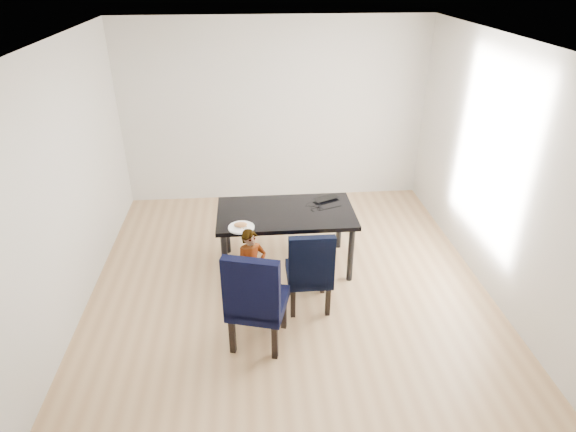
{
  "coord_description": "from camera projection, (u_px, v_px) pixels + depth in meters",
  "views": [
    {
      "loc": [
        -0.4,
        -4.46,
        3.36
      ],
      "look_at": [
        0.0,
        0.2,
        0.85
      ],
      "focal_mm": 30.0,
      "sensor_mm": 36.0,
      "label": 1
    }
  ],
  "objects": [
    {
      "name": "floor",
      "position": [
        289.0,
        289.0,
        5.54
      ],
      "size": [
        4.5,
        5.0,
        0.01
      ],
      "primitive_type": "cube",
      "color": "tan",
      "rests_on": "ground"
    },
    {
      "name": "ceiling",
      "position": [
        290.0,
        42.0,
        4.25
      ],
      "size": [
        4.5,
        5.0,
        0.01
      ],
      "primitive_type": "cube",
      "color": "white",
      "rests_on": "wall_back"
    },
    {
      "name": "wall_back",
      "position": [
        275.0,
        113.0,
        7.09
      ],
      "size": [
        4.5,
        0.01,
        2.7
      ],
      "primitive_type": "cube",
      "color": "silver",
      "rests_on": "ground"
    },
    {
      "name": "wall_front",
      "position": [
        329.0,
        365.0,
        2.7
      ],
      "size": [
        4.5,
        0.01,
        2.7
      ],
      "primitive_type": "cube",
      "color": "white",
      "rests_on": "ground"
    },
    {
      "name": "wall_left",
      "position": [
        61.0,
        190.0,
        4.72
      ],
      "size": [
        0.01,
        5.0,
        2.7
      ],
      "primitive_type": "cube",
      "color": "silver",
      "rests_on": "ground"
    },
    {
      "name": "wall_right",
      "position": [
        503.0,
        175.0,
        5.06
      ],
      "size": [
        0.01,
        5.0,
        2.7
      ],
      "primitive_type": "cube",
      "color": "silver",
      "rests_on": "ground"
    },
    {
      "name": "dining_table",
      "position": [
        286.0,
        239.0,
        5.79
      ],
      "size": [
        1.6,
        0.9,
        0.75
      ],
      "primitive_type": "cube",
      "color": "black",
      "rests_on": "floor"
    },
    {
      "name": "chair_left",
      "position": [
        258.0,
        295.0,
        4.56
      ],
      "size": [
        0.65,
        0.66,
        1.08
      ],
      "primitive_type": "cube",
      "rotation": [
        0.0,
        0.0,
        -0.27
      ],
      "color": "black",
      "rests_on": "floor"
    },
    {
      "name": "chair_right",
      "position": [
        309.0,
        267.0,
        5.07
      ],
      "size": [
        0.47,
        0.49,
        0.97
      ],
      "primitive_type": "cube",
      "rotation": [
        0.0,
        0.0,
        -0.01
      ],
      "color": "black",
      "rests_on": "floor"
    },
    {
      "name": "child",
      "position": [
        252.0,
        268.0,
        5.12
      ],
      "size": [
        0.38,
        0.32,
        0.9
      ],
      "primitive_type": "imported",
      "rotation": [
        0.0,
        0.0,
        0.35
      ],
      "color": "orange",
      "rests_on": "floor"
    },
    {
      "name": "plate",
      "position": [
        241.0,
        227.0,
        5.27
      ],
      "size": [
        0.36,
        0.36,
        0.02
      ],
      "primitive_type": "cylinder",
      "rotation": [
        0.0,
        0.0,
        -0.3
      ],
      "color": "white",
      "rests_on": "dining_table"
    },
    {
      "name": "sandwich",
      "position": [
        241.0,
        225.0,
        5.25
      ],
      "size": [
        0.15,
        0.09,
        0.06
      ],
      "primitive_type": "ellipsoid",
      "rotation": [
        0.0,
        0.0,
        0.13
      ],
      "color": "#CA8348",
      "rests_on": "plate"
    },
    {
      "name": "laptop",
      "position": [
        324.0,
        197.0,
        5.92
      ],
      "size": [
        0.38,
        0.32,
        0.03
      ],
      "primitive_type": "imported",
      "rotation": [
        0.0,
        0.0,
        3.58
      ],
      "color": "black",
      "rests_on": "dining_table"
    },
    {
      "name": "cable_tangle",
      "position": [
        317.0,
        209.0,
        5.67
      ],
      "size": [
        0.19,
        0.19,
        0.01
      ],
      "primitive_type": "torus",
      "rotation": [
        0.0,
        0.0,
        0.34
      ],
      "color": "black",
      "rests_on": "dining_table"
    }
  ]
}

